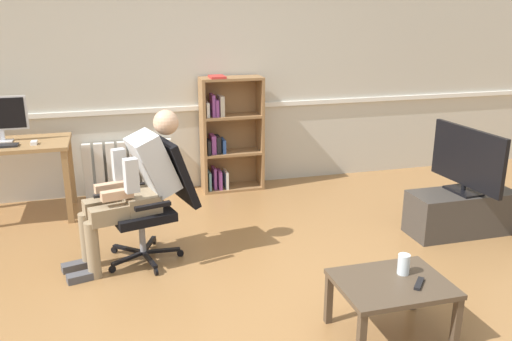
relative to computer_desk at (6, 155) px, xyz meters
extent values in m
plane|color=olive|center=(1.97, -2.15, -0.64)|extent=(18.00, 18.00, 0.00)
cube|color=beige|center=(1.97, 0.50, 0.71)|extent=(12.00, 0.10, 2.70)
cube|color=white|center=(1.97, 0.44, 0.28)|extent=(12.00, 0.03, 0.05)
cube|color=#9E7547|center=(0.55, -0.28, -0.28)|extent=(0.06, 0.06, 0.72)
cube|color=#9E7547|center=(0.55, 0.28, -0.28)|extent=(0.06, 0.06, 0.72)
cube|color=#9E7547|center=(0.00, 0.00, 0.09)|extent=(1.17, 0.64, 0.04)
cube|color=silver|center=(-0.02, 0.06, 0.12)|extent=(0.18, 0.14, 0.01)
cube|color=silver|center=(-0.02, 0.08, 0.17)|extent=(0.04, 0.02, 0.10)
cube|color=white|center=(0.28, -0.12, 0.13)|extent=(0.06, 0.10, 0.03)
cube|color=olive|center=(1.95, 0.27, -0.01)|extent=(0.03, 0.28, 1.27)
cube|color=olive|center=(2.60, 0.27, -0.01)|extent=(0.03, 0.28, 1.27)
cube|color=olive|center=(2.27, 0.41, -0.01)|extent=(0.65, 0.02, 1.27)
cube|color=olive|center=(2.27, 0.27, -0.63)|extent=(0.62, 0.28, 0.03)
cube|color=olive|center=(2.27, 0.27, -0.22)|extent=(0.62, 0.28, 0.03)
cube|color=olive|center=(2.27, 0.27, 0.20)|extent=(0.62, 0.28, 0.03)
cube|color=olive|center=(2.27, 0.27, 0.61)|extent=(0.62, 0.28, 0.03)
cube|color=#6699A3|center=(2.00, 0.25, -0.51)|extent=(0.03, 0.19, 0.20)
cube|color=black|center=(2.00, 0.25, -0.12)|extent=(0.03, 0.19, 0.16)
cube|color=white|center=(2.00, 0.27, 0.29)|extent=(0.03, 0.19, 0.16)
cube|color=#89428E|center=(2.06, 0.28, -0.50)|extent=(0.03, 0.19, 0.24)
cube|color=#89428E|center=(2.05, 0.27, -0.10)|extent=(0.05, 0.19, 0.20)
cube|color=#89428E|center=(2.06, 0.27, 0.33)|extent=(0.03, 0.19, 0.24)
cube|color=#89428E|center=(2.11, 0.25, -0.51)|extent=(0.04, 0.19, 0.21)
cube|color=black|center=(2.11, 0.28, -0.11)|extent=(0.05, 0.19, 0.19)
cube|color=#89428E|center=(2.10, 0.26, 0.30)|extent=(0.03, 0.19, 0.18)
cube|color=#6699A3|center=(2.19, 0.27, -0.53)|extent=(0.04, 0.19, 0.18)
cube|color=#2D519E|center=(2.17, 0.26, -0.13)|extent=(0.03, 0.19, 0.15)
cube|color=beige|center=(2.15, 0.27, 0.32)|extent=(0.05, 0.19, 0.22)
cube|color=white|center=(2.19, 0.25, -0.52)|extent=(0.03, 0.19, 0.20)
cube|color=red|center=(2.11, 0.24, 0.64)|extent=(0.16, 0.22, 0.02)
cube|color=white|center=(0.71, 0.39, -0.34)|extent=(0.09, 0.08, 0.60)
cube|color=white|center=(0.83, 0.39, -0.34)|extent=(0.09, 0.08, 0.60)
cube|color=white|center=(0.95, 0.39, -0.34)|extent=(0.09, 0.08, 0.60)
cube|color=white|center=(1.08, 0.39, -0.34)|extent=(0.09, 0.08, 0.60)
cube|color=white|center=(1.20, 0.39, -0.34)|extent=(0.09, 0.08, 0.60)
cube|color=white|center=(1.32, 0.39, -0.34)|extent=(0.09, 0.08, 0.60)
cube|color=white|center=(1.44, 0.39, -0.34)|extent=(0.09, 0.08, 0.60)
cube|color=white|center=(1.56, 0.39, -0.34)|extent=(0.09, 0.08, 0.60)
cube|color=black|center=(1.20, -1.42, -0.58)|extent=(0.11, 0.30, 0.02)
cylinder|color=black|center=(1.24, -1.56, -0.62)|extent=(0.04, 0.06, 0.06)
cube|color=black|center=(1.31, -1.28, -0.58)|extent=(0.30, 0.05, 0.02)
cylinder|color=black|center=(1.46, -1.29, -0.62)|extent=(0.06, 0.03, 0.06)
cube|color=black|center=(1.22, -1.13, -0.58)|extent=(0.14, 0.29, 0.02)
cylinder|color=black|center=(1.28, -0.99, -0.62)|extent=(0.04, 0.06, 0.06)
cube|color=black|center=(1.05, -1.17, -0.58)|extent=(0.25, 0.22, 0.02)
cylinder|color=black|center=(0.93, -1.08, -0.62)|extent=(0.06, 0.05, 0.06)
cube|color=black|center=(1.04, -1.35, -0.58)|extent=(0.27, 0.19, 0.02)
cylinder|color=black|center=(0.91, -1.43, -0.62)|extent=(0.06, 0.05, 0.06)
cylinder|color=gray|center=(1.16, -1.27, -0.42)|extent=(0.05, 0.05, 0.30)
cube|color=black|center=(1.16, -1.27, -0.23)|extent=(0.56, 0.56, 0.07)
cube|color=black|center=(1.48, -1.19, 0.07)|extent=(0.34, 0.48, 0.55)
cube|color=black|center=(1.12, -1.01, -0.09)|extent=(0.28, 0.11, 0.03)
cube|color=black|center=(1.25, -1.52, -0.09)|extent=(0.28, 0.11, 0.03)
cube|color=#937F60|center=(1.16, -1.27, -0.13)|extent=(0.34, 0.39, 0.14)
cube|color=silver|center=(1.29, -1.24, 0.17)|extent=(0.43, 0.42, 0.52)
sphere|color=#D6A884|center=(1.41, -1.21, 0.48)|extent=(0.20, 0.20, 0.20)
cube|color=black|center=(0.89, -1.34, -0.03)|extent=(0.15, 0.07, 0.02)
cube|color=#937F60|center=(0.94, -1.22, -0.16)|extent=(0.44, 0.23, 0.13)
cylinder|color=#937F60|center=(0.73, -1.28, -0.42)|extent=(0.10, 0.10, 0.46)
cube|color=#4C4C51|center=(0.64, -1.30, -0.61)|extent=(0.24, 0.14, 0.06)
cube|color=#937F60|center=(0.99, -1.42, -0.16)|extent=(0.44, 0.23, 0.13)
cylinder|color=#937F60|center=(0.78, -1.47, -0.42)|extent=(0.10, 0.10, 0.46)
cube|color=#4C4C51|center=(0.69, -1.50, -0.61)|extent=(0.24, 0.14, 0.06)
cube|color=silver|center=(1.03, -1.14, 0.15)|extent=(0.12, 0.10, 0.26)
cube|color=#D6A884|center=(0.95, -1.23, -0.01)|extent=(0.25, 0.13, 0.07)
cube|color=silver|center=(1.11, -1.45, 0.15)|extent=(0.12, 0.10, 0.26)
cube|color=#D6A884|center=(0.99, -1.41, -0.01)|extent=(0.25, 0.13, 0.07)
cube|color=#3D3833|center=(4.00, -1.49, -0.45)|extent=(0.96, 0.38, 0.40)
cube|color=black|center=(4.00, -1.49, -0.24)|extent=(0.22, 0.33, 0.02)
cylinder|color=black|center=(4.00, -1.49, -0.20)|extent=(0.04, 0.04, 0.05)
cube|color=black|center=(4.00, -1.49, 0.08)|extent=(0.11, 0.87, 0.52)
cube|color=white|center=(4.02, -1.48, 0.08)|extent=(0.07, 0.82, 0.47)
cube|color=#4C3D2D|center=(2.27, -2.98, -0.47)|extent=(0.04, 0.04, 0.35)
cube|color=#4C3D2D|center=(2.90, -2.98, -0.47)|extent=(0.04, 0.04, 0.35)
cube|color=#4C3D2D|center=(2.90, -2.51, -0.47)|extent=(0.04, 0.04, 0.35)
cube|color=#4C3D2D|center=(2.27, -2.51, -0.47)|extent=(0.04, 0.04, 0.35)
cube|color=#4C3D2D|center=(2.59, -2.75, -0.28)|extent=(0.68, 0.53, 0.03)
cylinder|color=silver|center=(2.70, -2.68, -0.20)|extent=(0.08, 0.08, 0.13)
cube|color=black|center=(2.72, -2.83, -0.25)|extent=(0.13, 0.14, 0.02)
camera|label=1|loc=(1.01, -5.32, 1.35)|focal=37.14mm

